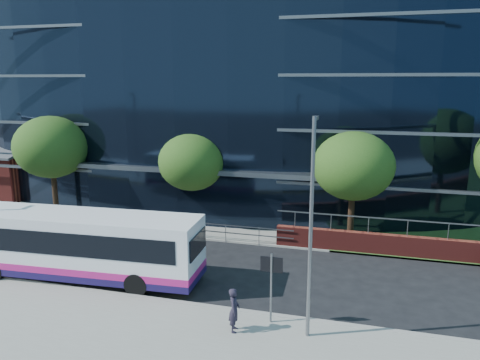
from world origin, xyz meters
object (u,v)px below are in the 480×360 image
(tree_far_c, at_px, (353,166))
(streetlight_east, at_px, (311,223))
(street_sign, at_px, (271,273))
(pedestrian, at_px, (234,310))
(tree_far_b, at_px, (192,162))
(city_bus, at_px, (81,245))
(tree_far_a, at_px, (51,147))

(tree_far_c, distance_m, streetlight_east, 11.22)
(street_sign, height_order, pedestrian, street_sign)
(tree_far_b, xyz_separation_m, city_bus, (-2.06, -9.20, -2.52))
(tree_far_b, relative_size, pedestrian, 3.60)
(street_sign, distance_m, tree_far_a, 20.63)
(street_sign, bearing_deg, tree_far_a, 148.83)
(tree_far_c, xyz_separation_m, streetlight_east, (-1.00, -11.17, -0.10))
(tree_far_a, height_order, pedestrian, tree_far_a)
(tree_far_c, height_order, pedestrian, tree_far_c)
(streetlight_east, bearing_deg, tree_far_b, 127.63)
(street_sign, xyz_separation_m, tree_far_a, (-17.50, 10.59, 2.71))
(tree_far_b, distance_m, streetlight_east, 14.74)
(tree_far_a, relative_size, tree_far_b, 1.15)
(city_bus, bearing_deg, tree_far_b, 74.12)
(streetlight_east, bearing_deg, street_sign, 158.64)
(pedestrian, bearing_deg, city_bus, 61.00)
(tree_far_b, xyz_separation_m, tree_far_c, (10.00, -0.50, 0.33))
(tree_far_b, bearing_deg, streetlight_east, -52.37)
(streetlight_east, distance_m, pedestrian, 4.39)
(tree_far_a, xyz_separation_m, city_bus, (7.94, -8.70, -3.17))
(street_sign, xyz_separation_m, streetlight_east, (1.50, -0.59, 2.29))
(street_sign, xyz_separation_m, city_bus, (-9.56, 1.89, -0.46))
(pedestrian, bearing_deg, tree_far_b, 17.68)
(tree_far_a, bearing_deg, city_bus, -47.62)
(pedestrian, bearing_deg, streetlight_east, -90.83)
(pedestrian, bearing_deg, tree_far_c, -27.49)
(tree_far_b, height_order, pedestrian, tree_far_b)
(streetlight_east, height_order, city_bus, streetlight_east)
(tree_far_a, distance_m, city_bus, 12.20)
(street_sign, bearing_deg, city_bus, 168.84)
(city_bus, height_order, pedestrian, city_bus)
(tree_far_a, relative_size, tree_far_c, 1.07)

